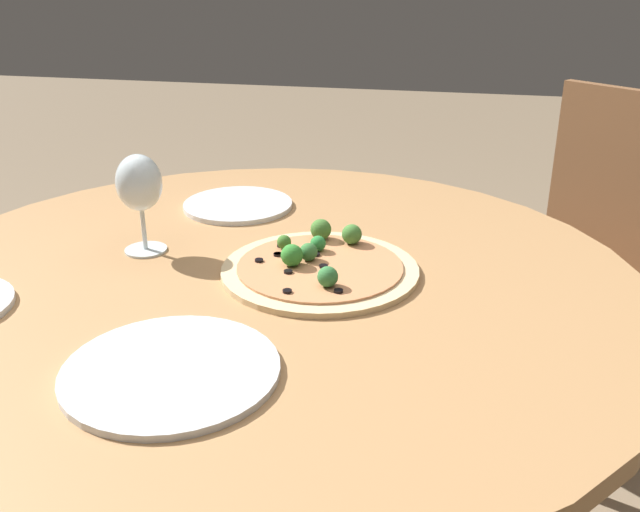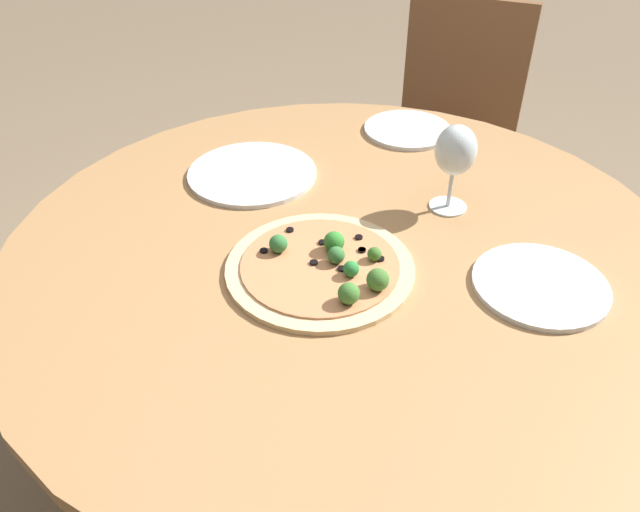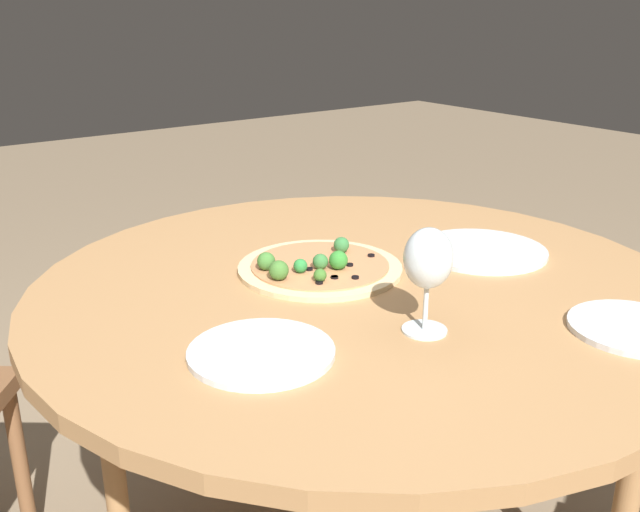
% 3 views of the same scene
% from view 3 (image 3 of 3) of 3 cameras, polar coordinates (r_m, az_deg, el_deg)
% --- Properties ---
extents(dining_table, '(1.23, 1.23, 0.77)m').
position_cam_3_polar(dining_table, '(1.37, 3.21, -4.67)').
color(dining_table, '#A87A4C').
rests_on(dining_table, ground_plane).
extents(pizza, '(0.32, 0.32, 0.05)m').
position_cam_3_polar(pizza, '(1.38, -0.15, -0.84)').
color(pizza, '#DBBC89').
rests_on(pizza, dining_table).
extents(wine_glass, '(0.08, 0.08, 0.17)m').
position_cam_3_polar(wine_glass, '(1.11, 8.65, -0.41)').
color(wine_glass, silver).
rests_on(wine_glass, dining_table).
extents(plate_near, '(0.22, 0.22, 0.01)m').
position_cam_3_polar(plate_near, '(1.07, -4.72, -7.68)').
color(plate_near, silver).
rests_on(plate_near, dining_table).
extents(plate_far, '(0.27, 0.27, 0.01)m').
position_cam_3_polar(plate_far, '(1.53, 12.77, 0.44)').
color(plate_far, silver).
rests_on(plate_far, dining_table).
extents(plate_side, '(0.21, 0.21, 0.01)m').
position_cam_3_polar(plate_side, '(1.25, 23.85, -5.28)').
color(plate_side, silver).
rests_on(plate_side, dining_table).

